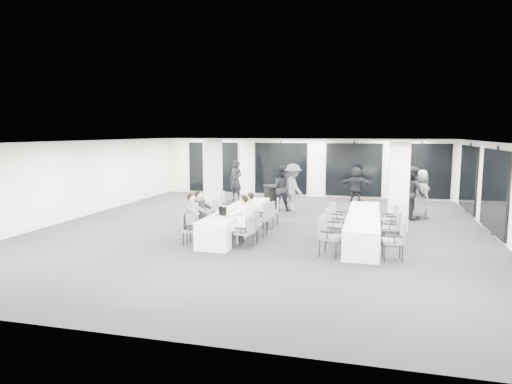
# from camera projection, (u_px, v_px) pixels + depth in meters

# --- Properties ---
(room) EXTENTS (14.04, 16.04, 2.84)m
(room) POSITION_uv_depth(u_px,v_px,m) (295.00, 184.00, 15.29)
(room) COLOR black
(room) RESTS_ON ground
(column_left) EXTENTS (0.60, 0.60, 2.80)m
(column_left) POSITION_uv_depth(u_px,v_px,m) (213.00, 175.00, 18.21)
(column_left) COLOR silver
(column_left) RESTS_ON floor
(column_right) EXTENTS (0.60, 0.60, 2.80)m
(column_right) POSITION_uv_depth(u_px,v_px,m) (399.00, 187.00, 14.36)
(column_right) COLOR silver
(column_right) RESTS_ON floor
(banquet_table_main) EXTENTS (0.90, 5.00, 0.75)m
(banquet_table_main) POSITION_uv_depth(u_px,v_px,m) (237.00, 220.00, 14.21)
(banquet_table_main) COLOR silver
(banquet_table_main) RESTS_ON floor
(banquet_table_side) EXTENTS (0.90, 5.00, 0.75)m
(banquet_table_side) POSITION_uv_depth(u_px,v_px,m) (363.00, 227.00, 13.20)
(banquet_table_side) COLOR silver
(banquet_table_side) RESTS_ON floor
(cocktail_table) EXTENTS (0.71, 0.71, 0.99)m
(cocktail_table) POSITION_uv_depth(u_px,v_px,m) (272.00, 197.00, 18.39)
(cocktail_table) COLOR black
(cocktail_table) RESTS_ON floor
(chair_main_left_near) EXTENTS (0.51, 0.55, 0.89)m
(chair_main_left_near) POSITION_uv_depth(u_px,v_px,m) (189.00, 227.00, 12.59)
(chair_main_left_near) COLOR #575A60
(chair_main_left_near) RESTS_ON floor
(chair_main_left_second) EXTENTS (0.60, 0.64, 1.02)m
(chair_main_left_second) POSITION_uv_depth(u_px,v_px,m) (196.00, 221.00, 13.10)
(chair_main_left_second) COLOR #575A60
(chair_main_left_second) RESTS_ON floor
(chair_main_left_mid) EXTENTS (0.55, 0.58, 0.92)m
(chair_main_left_mid) POSITION_uv_depth(u_px,v_px,m) (210.00, 216.00, 14.18)
(chair_main_left_mid) COLOR #575A60
(chair_main_left_mid) RESTS_ON floor
(chair_main_left_fourth) EXTENTS (0.48, 0.53, 0.89)m
(chair_main_left_fourth) POSITION_uv_depth(u_px,v_px,m) (219.00, 211.00, 15.05)
(chair_main_left_fourth) COLOR #575A60
(chair_main_left_fourth) RESTS_ON floor
(chair_main_left_far) EXTENTS (0.57, 0.62, 1.04)m
(chair_main_left_far) POSITION_uv_depth(u_px,v_px,m) (227.00, 205.00, 15.87)
(chair_main_left_far) COLOR #575A60
(chair_main_left_far) RESTS_ON floor
(chair_main_right_near) EXTENTS (0.51, 0.55, 0.90)m
(chair_main_right_near) POSITION_uv_depth(u_px,v_px,m) (247.00, 230.00, 12.20)
(chair_main_right_near) COLOR #575A60
(chair_main_right_near) RESTS_ON floor
(chair_main_right_second) EXTENTS (0.55, 0.58, 0.93)m
(chair_main_right_second) POSITION_uv_depth(u_px,v_px,m) (253.00, 224.00, 12.81)
(chair_main_right_second) COLOR #575A60
(chair_main_right_second) RESTS_ON floor
(chair_main_right_mid) EXTENTS (0.52, 0.58, 1.02)m
(chair_main_right_mid) POSITION_uv_depth(u_px,v_px,m) (261.00, 217.00, 13.69)
(chair_main_right_mid) COLOR #575A60
(chair_main_right_mid) RESTS_ON floor
(chair_main_right_fourth) EXTENTS (0.55, 0.58, 0.91)m
(chair_main_right_fourth) POSITION_uv_depth(u_px,v_px,m) (267.00, 214.00, 14.53)
(chair_main_right_fourth) COLOR #575A60
(chair_main_right_fourth) RESTS_ON floor
(chair_main_right_far) EXTENTS (0.50, 0.54, 0.87)m
(chair_main_right_far) POSITION_uv_depth(u_px,v_px,m) (274.00, 209.00, 15.53)
(chair_main_right_far) COLOR #575A60
(chair_main_right_far) RESTS_ON floor
(chair_side_left_near) EXTENTS (0.62, 0.65, 1.02)m
(chair_side_left_near) POSITION_uv_depth(u_px,v_px,m) (327.00, 233.00, 11.49)
(chair_side_left_near) COLOR #575A60
(chair_side_left_near) RESTS_ON floor
(chair_side_left_mid) EXTENTS (0.57, 0.61, 0.97)m
(chair_side_left_mid) POSITION_uv_depth(u_px,v_px,m) (333.00, 223.00, 12.90)
(chair_side_left_mid) COLOR #575A60
(chair_side_left_mid) RESTS_ON floor
(chair_side_left_far) EXTENTS (0.55, 0.58, 0.92)m
(chair_side_left_far) POSITION_uv_depth(u_px,v_px,m) (337.00, 215.00, 14.23)
(chair_side_left_far) COLOR #575A60
(chair_side_left_far) RESTS_ON floor
(chair_side_right_near) EXTENTS (0.54, 0.59, 0.99)m
(chair_side_right_near) POSITION_uv_depth(u_px,v_px,m) (397.00, 237.00, 11.08)
(chair_side_right_near) COLOR #575A60
(chair_side_right_near) RESTS_ON floor
(chair_side_right_mid) EXTENTS (0.55, 0.59, 0.95)m
(chair_side_right_mid) POSITION_uv_depth(u_px,v_px,m) (394.00, 225.00, 12.62)
(chair_side_right_mid) COLOR #575A60
(chair_side_right_mid) RESTS_ON floor
(chair_side_right_far) EXTENTS (0.53, 0.56, 0.89)m
(chair_side_right_far) POSITION_uv_depth(u_px,v_px,m) (392.00, 218.00, 13.97)
(chair_side_right_far) COLOR #575A60
(chair_side_right_far) RESTS_ON floor
(seated_guest_a) EXTENTS (0.50, 0.38, 1.44)m
(seated_guest_a) POSITION_uv_depth(u_px,v_px,m) (194.00, 216.00, 12.52)
(seated_guest_a) COLOR slate
(seated_guest_a) RESTS_ON floor
(seated_guest_b) EXTENTS (0.50, 0.38, 1.44)m
(seated_guest_b) POSITION_uv_depth(u_px,v_px,m) (202.00, 213.00, 13.04)
(seated_guest_b) COLOR black
(seated_guest_b) RESTS_ON floor
(seated_guest_c) EXTENTS (0.50, 0.38, 1.44)m
(seated_guest_c) POSITION_uv_depth(u_px,v_px,m) (241.00, 218.00, 12.21)
(seated_guest_c) COLOR white
(seated_guest_c) RESTS_ON floor
(seated_guest_d) EXTENTS (0.50, 0.38, 1.44)m
(seated_guest_d) POSITION_uv_depth(u_px,v_px,m) (247.00, 214.00, 12.80)
(seated_guest_d) COLOR white
(seated_guest_d) RESTS_ON floor
(standing_guest_a) EXTENTS (0.86, 0.89, 1.89)m
(standing_guest_a) POSITION_uv_depth(u_px,v_px,m) (290.00, 182.00, 20.03)
(standing_guest_a) COLOR black
(standing_guest_a) RESTS_ON floor
(standing_guest_b) EXTENTS (1.16, 1.00, 2.07)m
(standing_guest_b) POSITION_uv_depth(u_px,v_px,m) (279.00, 185.00, 17.94)
(standing_guest_b) COLOR black
(standing_guest_b) RESTS_ON floor
(standing_guest_c) EXTENTS (1.43, 1.49, 2.12)m
(standing_guest_c) POSITION_uv_depth(u_px,v_px,m) (293.00, 184.00, 18.03)
(standing_guest_c) COLOR slate
(standing_guest_c) RESTS_ON floor
(standing_guest_d) EXTENTS (1.29, 0.92, 1.98)m
(standing_guest_d) POSITION_uv_depth(u_px,v_px,m) (404.00, 188.00, 17.44)
(standing_guest_d) COLOR white
(standing_guest_d) RESTS_ON floor
(standing_guest_e) EXTENTS (0.97, 1.12, 1.99)m
(standing_guest_e) POSITION_uv_depth(u_px,v_px,m) (421.00, 191.00, 16.51)
(standing_guest_e) COLOR slate
(standing_guest_e) RESTS_ON floor
(standing_guest_f) EXTENTS (1.71, 0.86, 1.79)m
(standing_guest_f) POSITION_uv_depth(u_px,v_px,m) (356.00, 182.00, 20.42)
(standing_guest_f) COLOR black
(standing_guest_f) RESTS_ON floor
(standing_guest_g) EXTENTS (0.95, 0.88, 2.10)m
(standing_guest_g) POSITION_uv_depth(u_px,v_px,m) (236.00, 178.00, 20.65)
(standing_guest_g) COLOR black
(standing_guest_g) RESTS_ON floor
(standing_guest_h) EXTENTS (0.96, 1.20, 2.15)m
(standing_guest_h) POSITION_uv_depth(u_px,v_px,m) (413.00, 189.00, 16.30)
(standing_guest_h) COLOR black
(standing_guest_h) RESTS_ON floor
(ice_bucket_near) EXTENTS (0.23, 0.23, 0.26)m
(ice_bucket_near) POSITION_uv_depth(u_px,v_px,m) (223.00, 211.00, 13.00)
(ice_bucket_near) COLOR black
(ice_bucket_near) RESTS_ON banquet_table_main
(ice_bucket_far) EXTENTS (0.22, 0.22, 0.26)m
(ice_bucket_far) POSITION_uv_depth(u_px,v_px,m) (245.00, 199.00, 15.23)
(ice_bucket_far) COLOR black
(ice_bucket_far) RESTS_ON banquet_table_main
(water_bottle_a) EXTENTS (0.07, 0.07, 0.23)m
(water_bottle_a) POSITION_uv_depth(u_px,v_px,m) (217.00, 214.00, 12.51)
(water_bottle_a) COLOR silver
(water_bottle_a) RESTS_ON banquet_table_main
(water_bottle_b) EXTENTS (0.07, 0.07, 0.23)m
(water_bottle_b) POSITION_uv_depth(u_px,v_px,m) (242.00, 204.00, 14.30)
(water_bottle_b) COLOR silver
(water_bottle_b) RESTS_ON banquet_table_main
(water_bottle_c) EXTENTS (0.06, 0.06, 0.20)m
(water_bottle_c) POSITION_uv_depth(u_px,v_px,m) (253.00, 196.00, 16.12)
(water_bottle_c) COLOR silver
(water_bottle_c) RESTS_ON banquet_table_main
(plate_a) EXTENTS (0.21, 0.21, 0.03)m
(plate_a) POSITION_uv_depth(u_px,v_px,m) (218.00, 215.00, 12.92)
(plate_a) COLOR white
(plate_a) RESTS_ON banquet_table_main
(plate_b) EXTENTS (0.19, 0.19, 0.03)m
(plate_b) POSITION_uv_depth(u_px,v_px,m) (227.00, 218.00, 12.48)
(plate_b) COLOR white
(plate_b) RESTS_ON banquet_table_main
(plate_c) EXTENTS (0.21, 0.21, 0.03)m
(plate_c) POSITION_uv_depth(u_px,v_px,m) (230.00, 211.00, 13.57)
(plate_c) COLOR white
(plate_c) RESTS_ON banquet_table_main
(wine_glass) EXTENTS (0.07, 0.07, 0.19)m
(wine_glass) POSITION_uv_depth(u_px,v_px,m) (221.00, 218.00, 11.91)
(wine_glass) COLOR silver
(wine_glass) RESTS_ON banquet_table_main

